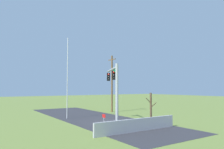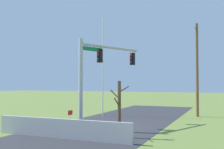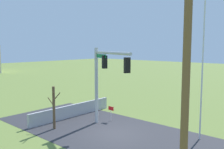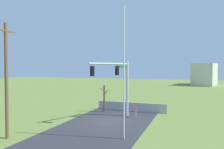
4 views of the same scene
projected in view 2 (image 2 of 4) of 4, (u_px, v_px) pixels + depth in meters
ground_plane at (111, 125)px, 20.06m from camera, size 160.00×160.00×0.00m
road_surface at (129, 119)px, 23.75m from camera, size 28.00×8.00×0.01m
sidewalk_corner at (73, 133)px, 16.95m from camera, size 6.00×6.00×0.01m
retaining_fence at (60, 128)px, 15.25m from camera, size 0.20×8.63×1.10m
signal_mast at (98, 68)px, 19.05m from camera, size 5.34×2.46×6.12m
flagpole at (103, 64)px, 26.01m from camera, size 0.10×0.10×9.97m
utility_pole at (197, 68)px, 25.33m from camera, size 1.90×0.26×8.78m
bare_tree at (119, 108)px, 15.50m from camera, size 1.27×1.02×3.25m
open_sign at (70, 115)px, 18.85m from camera, size 0.56×0.04×1.22m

